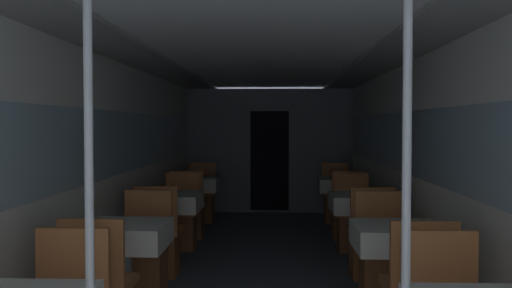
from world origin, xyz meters
TOP-DOWN VIEW (x-y plane):
  - wall_left at (-1.41, 3.82)m, footprint 0.05×10.44m
  - wall_right at (1.41, 3.82)m, footprint 0.05×10.44m
  - ceiling_panel at (0.00, 3.82)m, footprint 2.81×10.44m
  - bulkhead_far at (0.00, 8.07)m, footprint 2.76×0.09m
  - support_pole_left_0 at (-0.66, 0.90)m, footprint 0.04×0.04m
  - dining_table_left_1 at (-1.01, 2.75)m, footprint 0.63×0.63m
  - chair_left_far_1 at (-1.01, 3.36)m, footprint 0.41×0.41m
  - dining_table_left_2 at (-1.01, 4.60)m, footprint 0.63×0.63m
  - chair_left_near_2 at (-1.01, 3.99)m, footprint 0.41×0.41m
  - chair_left_far_2 at (-1.01, 5.21)m, footprint 0.41×0.41m
  - dining_table_left_3 at (-1.01, 6.45)m, footprint 0.63×0.63m
  - chair_left_near_3 at (-1.01, 5.84)m, footprint 0.41×0.41m
  - chair_left_far_3 at (-1.01, 7.06)m, footprint 0.41×0.41m
  - support_pole_right_0 at (0.66, 0.90)m, footprint 0.04×0.04m
  - dining_table_right_1 at (1.01, 2.75)m, footprint 0.63×0.63m
  - chair_right_far_1 at (1.01, 3.36)m, footprint 0.41×0.41m
  - dining_table_right_2 at (1.01, 4.60)m, footprint 0.63×0.63m
  - chair_right_near_2 at (1.01, 3.99)m, footprint 0.41×0.41m
  - chair_right_far_2 at (1.01, 5.21)m, footprint 0.41×0.41m
  - dining_table_right_3 at (1.01, 6.45)m, footprint 0.63×0.63m
  - chair_right_near_3 at (1.01, 5.84)m, footprint 0.41×0.41m
  - chair_right_far_3 at (1.01, 7.06)m, footprint 0.41×0.41m

SIDE VIEW (x-z plane):
  - chair_left_far_1 at x=-1.01m, z-range -0.16..0.73m
  - chair_left_near_2 at x=-1.01m, z-range -0.16..0.73m
  - chair_left_far_2 at x=-1.01m, z-range -0.16..0.73m
  - chair_left_near_3 at x=-1.01m, z-range -0.16..0.73m
  - chair_left_far_3 at x=-1.01m, z-range -0.16..0.73m
  - chair_right_far_1 at x=1.01m, z-range -0.16..0.73m
  - chair_right_near_2 at x=1.01m, z-range -0.16..0.73m
  - chair_right_far_2 at x=1.01m, z-range -0.16..0.73m
  - chair_right_near_3 at x=1.01m, z-range -0.16..0.73m
  - chair_right_far_3 at x=1.01m, z-range -0.16..0.73m
  - dining_table_left_1 at x=-1.01m, z-range 0.25..0.97m
  - dining_table_left_2 at x=-1.01m, z-range 0.25..0.97m
  - dining_table_left_3 at x=-1.01m, z-range 0.25..0.97m
  - dining_table_right_1 at x=1.01m, z-range 0.25..0.97m
  - dining_table_right_2 at x=1.01m, z-range 0.25..0.97m
  - dining_table_right_3 at x=1.01m, z-range 0.25..0.97m
  - bulkhead_far at x=0.00m, z-range 0.00..2.06m
  - support_pole_left_0 at x=-0.66m, z-range 0.00..2.06m
  - support_pole_right_0 at x=0.66m, z-range 0.00..2.06m
  - wall_left at x=-1.41m, z-range 0.04..2.10m
  - wall_right at x=1.41m, z-range 0.04..2.10m
  - ceiling_panel at x=0.00m, z-range 2.07..2.14m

